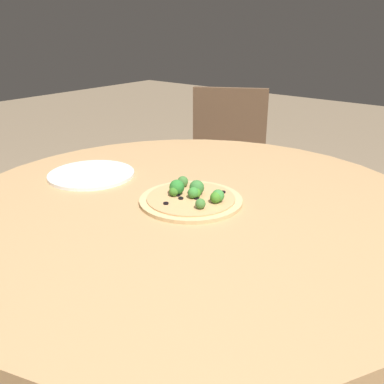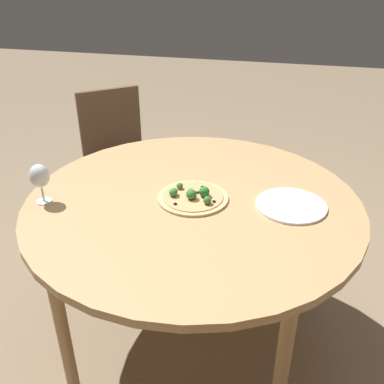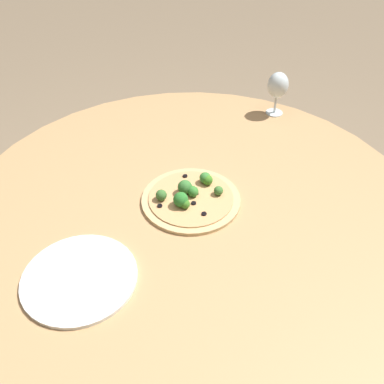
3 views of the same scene
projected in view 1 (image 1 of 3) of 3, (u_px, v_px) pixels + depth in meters
The scene contains 4 objects.
dining_table at pixel (191, 222), 1.17m from camera, with size 1.31×1.31×0.74m.
chair_2 at pixel (226, 170), 2.17m from camera, with size 0.54×0.54×0.88m.
pizza at pixel (192, 198), 1.15m from camera, with size 0.28×0.28×0.06m.
plate_near at pixel (91, 174), 1.34m from camera, with size 0.27×0.27×0.01m.
Camera 1 is at (0.66, -0.82, 1.20)m, focal length 40.00 mm.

